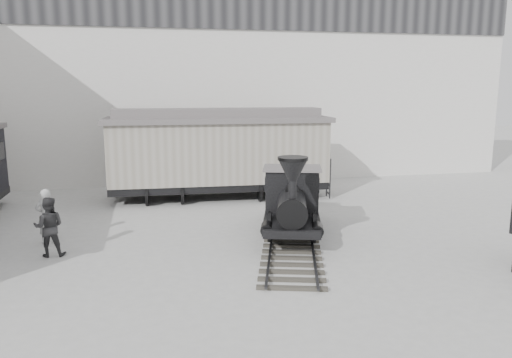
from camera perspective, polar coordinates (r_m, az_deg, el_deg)
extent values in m
plane|color=#9E9E9B|center=(13.85, 2.51, -11.23)|extent=(90.00, 90.00, 0.00)
cube|color=silver|center=(27.63, -5.40, 11.29)|extent=(34.00, 2.40, 11.00)
cube|color=#282622|center=(16.84, 4.07, -6.96)|extent=(4.09, 8.63, 0.15)
cube|color=#2D2D30|center=(16.83, 1.81, -6.78)|extent=(2.39, 8.14, 0.06)
cube|color=#2D2D30|center=(16.84, 6.34, -6.84)|extent=(2.39, 8.14, 0.06)
cylinder|color=black|center=(16.24, 1.57, -5.47)|extent=(0.38, 1.00, 1.01)
cylinder|color=black|center=(16.25, 6.64, -5.53)|extent=(0.38, 1.00, 1.01)
cylinder|color=black|center=(17.39, 1.72, -4.38)|extent=(0.38, 1.00, 1.01)
cylinder|color=black|center=(17.40, 6.46, -4.44)|extent=(0.38, 1.00, 1.01)
cube|color=black|center=(16.78, 4.10, -4.58)|extent=(2.67, 3.68, 0.26)
cylinder|color=black|center=(16.01, 4.14, -3.15)|extent=(1.46, 2.28, 0.92)
cylinder|color=black|center=(15.04, 4.19, -1.25)|extent=(0.30, 0.30, 0.55)
cone|color=black|center=(14.93, 4.22, 0.99)|extent=(1.09, 1.09, 0.64)
sphere|color=black|center=(16.27, 4.15, -1.34)|extent=(0.48, 0.48, 0.48)
cube|color=black|center=(17.39, 4.13, -1.19)|extent=(2.06, 1.68, 1.42)
cube|color=#625D5D|center=(17.25, 4.16, 1.24)|extent=(2.29, 1.91, 0.07)
cube|color=black|center=(19.11, 4.09, -1.68)|extent=(2.09, 2.22, 0.83)
cylinder|color=black|center=(23.25, -10.38, -1.26)|extent=(2.21, 0.96, 0.87)
cylinder|color=black|center=(23.72, 1.80, -0.86)|extent=(2.21, 0.96, 0.87)
cube|color=black|center=(23.31, -4.24, -0.54)|extent=(9.89, 3.10, 0.33)
cube|color=gray|center=(23.07, -4.29, 3.17)|extent=(9.90, 3.21, 2.72)
cube|color=#625D5D|center=(22.92, -4.34, 6.81)|extent=(10.23, 3.55, 0.22)
cube|color=#625D5D|center=(22.91, -4.35, 7.57)|extent=(9.40, 1.67, 0.39)
imported|color=#AEAEAE|center=(17.85, -22.82, -3.93)|extent=(0.74, 0.56, 1.85)
imported|color=#2C2C2D|center=(16.51, -22.58, -5.07)|extent=(0.91, 0.72, 1.84)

